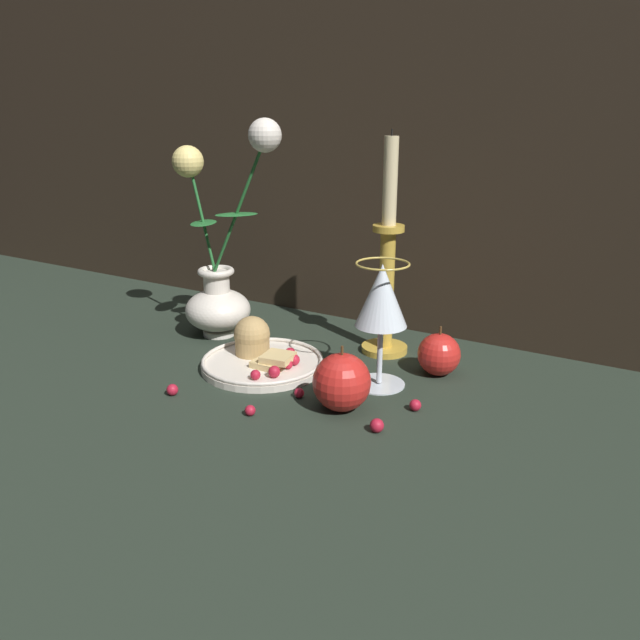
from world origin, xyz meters
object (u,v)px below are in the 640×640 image
(wine_glass, at_px, (382,301))
(apple_near_glass, at_px, (439,354))
(plate_with_pastries, at_px, (260,355))
(vase, at_px, (219,276))
(candlestick, at_px, (387,272))
(apple_beside_vase, at_px, (342,382))

(wine_glass, height_order, apple_near_glass, wine_glass)
(plate_with_pastries, bearing_deg, vase, 151.23)
(candlestick, distance_m, apple_near_glass, 0.16)
(candlestick, bearing_deg, plate_with_pastries, -132.71)
(vase, distance_m, wine_glass, 0.33)
(vase, height_order, plate_with_pastries, vase)
(vase, bearing_deg, apple_near_glass, 4.72)
(wine_glass, xyz_separation_m, apple_beside_vase, (-0.01, -0.10, -0.09))
(vase, distance_m, apple_near_glass, 0.40)
(plate_with_pastries, xyz_separation_m, wine_glass, (0.19, 0.03, 0.11))
(wine_glass, distance_m, apple_near_glass, 0.14)
(candlestick, relative_size, apple_beside_vase, 3.92)
(plate_with_pastries, distance_m, candlestick, 0.24)
(plate_with_pastries, relative_size, apple_near_glass, 2.49)
(vase, xyz_separation_m, plate_with_pastries, (0.14, -0.08, -0.09))
(vase, xyz_separation_m, apple_beside_vase, (0.32, -0.14, -0.07))
(candlestick, bearing_deg, apple_beside_vase, -79.74)
(wine_glass, bearing_deg, plate_with_pastries, -171.25)
(apple_beside_vase, relative_size, apple_near_glass, 1.18)
(plate_with_pastries, xyz_separation_m, apple_beside_vase, (0.18, -0.07, 0.02))
(wine_glass, bearing_deg, apple_beside_vase, -95.54)
(plate_with_pastries, xyz_separation_m, candlestick, (0.14, 0.15, 0.12))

